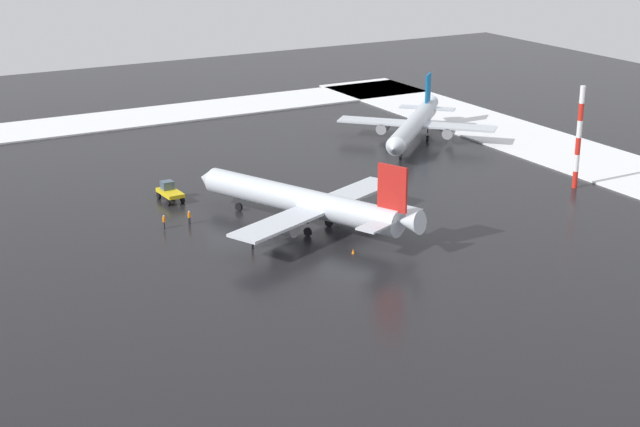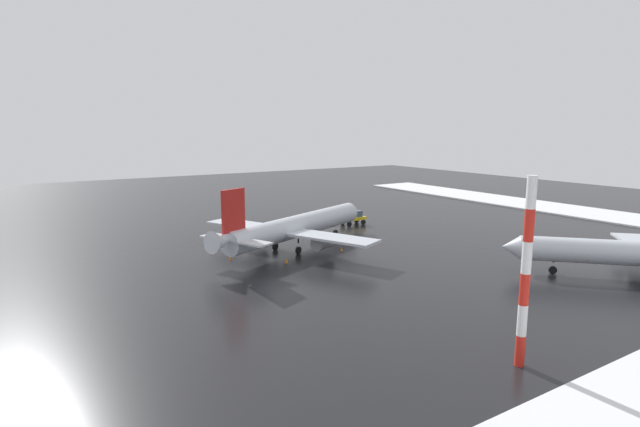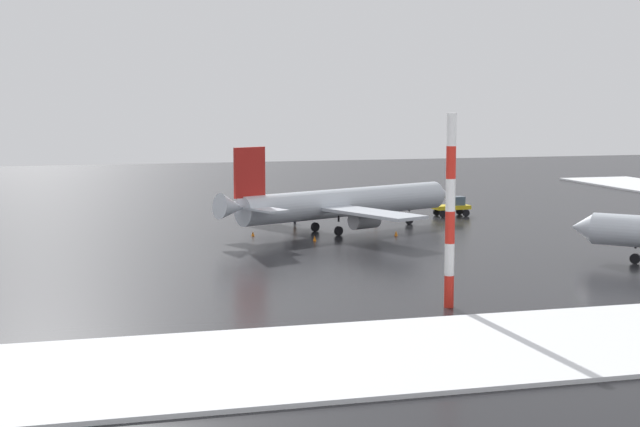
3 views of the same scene
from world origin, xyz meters
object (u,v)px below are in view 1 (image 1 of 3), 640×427
object	(u,v)px
airplane_far_rear	(414,125)
traffic_cone_near_nose	(317,208)
airplane_parked_starboard	(305,202)
traffic_cone_wingtip_side	(353,251)
ground_crew_beside_wing	(252,240)
antenna_mast	(579,138)
ground_crew_by_nose_gear	(189,217)
ground_crew_near_tug	(164,221)
traffic_cone_mid_line	(366,229)
pushback_tug	(169,191)

from	to	relation	value
airplane_far_rear	traffic_cone_near_nose	distance (m)	37.31
airplane_parked_starboard	traffic_cone_wingtip_side	bearing A→B (deg)	160.05
ground_crew_beside_wing	antenna_mast	world-z (taller)	antenna_mast
ground_crew_beside_wing	antenna_mast	size ratio (longest dim) A/B	0.12
airplane_parked_starboard	ground_crew_by_nose_gear	xyz separation A→B (m)	(8.18, 11.73, -2.35)
antenna_mast	traffic_cone_wingtip_side	bearing A→B (deg)	99.53
ground_crew_beside_wing	ground_crew_by_nose_gear	bearing A→B (deg)	162.18
airplane_far_rear	traffic_cone_wingtip_side	xyz separation A→B (m)	(-37.30, 33.86, -2.77)
ground_crew_near_tug	airplane_parked_starboard	bearing A→B (deg)	-7.92
antenna_mast	traffic_cone_wingtip_side	size ratio (longest dim) A/B	25.74
airplane_parked_starboard	traffic_cone_wingtip_side	size ratio (longest dim) A/B	58.34
traffic_cone_mid_line	pushback_tug	bearing A→B (deg)	35.53
ground_crew_beside_wing	traffic_cone_near_nose	xyz separation A→B (m)	(8.30, -13.05, -0.70)
airplane_far_rear	traffic_cone_mid_line	distance (m)	42.78
ground_crew_beside_wing	traffic_cone_wingtip_side	size ratio (longest dim) A/B	3.11
airplane_parked_starboard	ground_crew_beside_wing	distance (m)	9.49
ground_crew_by_nose_gear	ground_crew_near_tug	bearing A→B (deg)	-17.01
pushback_tug	ground_crew_by_nose_gear	bearing A→B (deg)	170.39
ground_crew_by_nose_gear	traffic_cone_near_nose	world-z (taller)	ground_crew_by_nose_gear
ground_crew_near_tug	traffic_cone_wingtip_side	size ratio (longest dim) A/B	3.11
pushback_tug	ground_crew_by_nose_gear	xyz separation A→B (m)	(-10.01, 1.30, -0.31)
airplane_far_rear	pushback_tug	xyz separation A→B (m)	(-8.87, 44.91, -1.76)
ground_crew_near_tug	antenna_mast	distance (m)	56.71
airplane_far_rear	ground_crew_near_tug	distance (m)	52.99
airplane_parked_starboard	ground_crew_beside_wing	xyz separation A→B (m)	(-3.23, 8.61, -2.35)
ground_crew_by_nose_gear	ground_crew_beside_wing	size ratio (longest dim) A/B	1.00
pushback_tug	ground_crew_near_tug	size ratio (longest dim) A/B	2.74
ground_crew_beside_wing	ground_crew_near_tug	bearing A→B (deg)	176.14
ground_crew_by_nose_gear	airplane_parked_starboard	bearing A→B (deg)	127.99
pushback_tug	ground_crew_near_tug	bearing A→B (deg)	153.28
ground_crew_near_tug	traffic_cone_mid_line	xyz separation A→B (m)	(-12.78, -20.84, -0.70)
airplane_far_rear	ground_crew_near_tug	xyz separation A→B (m)	(-18.88, 49.47, -2.07)
pushback_tug	ground_crew_by_nose_gear	size ratio (longest dim) A/B	2.74
ground_crew_near_tug	ground_crew_beside_wing	bearing A→B (deg)	-40.07
ground_crew_near_tug	ground_crew_beside_wing	size ratio (longest dim) A/B	1.00
ground_crew_beside_wing	traffic_cone_wingtip_side	xyz separation A→B (m)	(-7.03, -9.22, -0.70)
traffic_cone_near_nose	airplane_far_rear	bearing A→B (deg)	-53.81
airplane_parked_starboard	ground_crew_near_tug	xyz separation A→B (m)	(8.17, 15.00, -2.35)
ground_crew_by_nose_gear	traffic_cone_mid_line	distance (m)	21.74
airplane_parked_starboard	ground_crew_by_nose_gear	distance (m)	14.49
ground_crew_beside_wing	antenna_mast	distance (m)	49.12
traffic_cone_near_nose	ground_crew_near_tug	bearing A→B (deg)	80.97
ground_crew_by_nose_gear	traffic_cone_near_nose	xyz separation A→B (m)	(-3.10, -16.18, -0.70)
ground_crew_near_tug	ground_crew_beside_wing	world-z (taller)	same
antenna_mast	traffic_cone_wingtip_side	xyz separation A→B (m)	(-6.64, 39.52, -6.80)
airplane_far_rear	pushback_tug	distance (m)	45.81
airplane_far_rear	antenna_mast	bearing A→B (deg)	56.33
airplane_far_rear	antenna_mast	size ratio (longest dim) A/B	1.73
airplane_far_rear	ground_crew_by_nose_gear	bearing A→B (deg)	-21.91
pushback_tug	traffic_cone_mid_line	size ratio (longest dim) A/B	8.51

